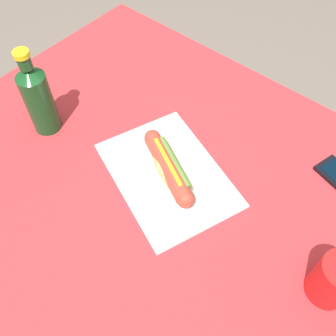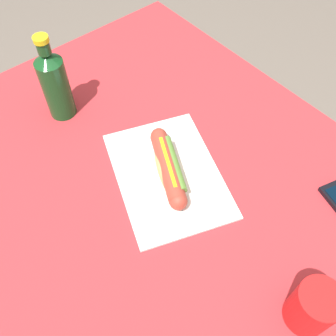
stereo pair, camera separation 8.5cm
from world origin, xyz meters
TOP-DOWN VIEW (x-y plane):
  - ground_plane at (0.00, 0.00)m, footprint 6.00×6.00m
  - dining_table at (0.00, 0.00)m, footprint 1.15×0.91m
  - paper_wrapper at (0.00, 0.02)m, footprint 0.38×0.33m
  - hot_dog at (0.00, 0.02)m, footprint 0.20×0.12m
  - soda_bottle at (-0.33, -0.06)m, footprint 0.07×0.07m
  - drinking_cup at (0.40, 0.01)m, footprint 0.08×0.08m

SIDE VIEW (x-z plane):
  - ground_plane at x=0.00m, z-range 0.00..0.00m
  - dining_table at x=0.00m, z-range 0.25..1.02m
  - paper_wrapper at x=0.00m, z-range 0.77..0.78m
  - hot_dog at x=0.00m, z-range 0.78..0.83m
  - drinking_cup at x=0.40m, z-range 0.77..0.88m
  - soda_bottle at x=-0.33m, z-range 0.76..0.98m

